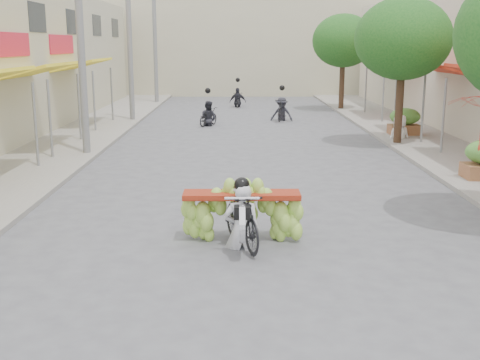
% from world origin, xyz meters
% --- Properties ---
extents(ground, '(120.00, 120.00, 0.00)m').
position_xyz_m(ground, '(0.00, 0.00, 0.00)').
color(ground, '#58595E').
rests_on(ground, ground).
extents(sidewalk_left, '(4.00, 60.00, 0.12)m').
position_xyz_m(sidewalk_left, '(-7.00, 15.00, 0.06)').
color(sidewalk_left, gray).
rests_on(sidewalk_left, ground).
extents(sidewalk_right, '(4.00, 60.00, 0.12)m').
position_xyz_m(sidewalk_right, '(7.00, 15.00, 0.06)').
color(sidewalk_right, gray).
rests_on(sidewalk_right, ground).
extents(far_building, '(20.00, 6.00, 7.00)m').
position_xyz_m(far_building, '(0.00, 38.00, 3.50)').
color(far_building, '#B8B192').
rests_on(far_building, ground).
extents(utility_pole_mid, '(0.60, 0.24, 8.00)m').
position_xyz_m(utility_pole_mid, '(-5.40, 12.00, 4.03)').
color(utility_pole_mid, slate).
rests_on(utility_pole_mid, ground).
extents(utility_pole_far, '(0.60, 0.24, 8.00)m').
position_xyz_m(utility_pole_far, '(-5.40, 21.00, 4.03)').
color(utility_pole_far, slate).
rests_on(utility_pole_far, ground).
extents(utility_pole_back, '(0.60, 0.24, 8.00)m').
position_xyz_m(utility_pole_back, '(-5.40, 30.00, 4.03)').
color(utility_pole_back, slate).
rests_on(utility_pole_back, ground).
extents(street_tree_mid, '(3.40, 3.40, 5.25)m').
position_xyz_m(street_tree_mid, '(5.40, 14.00, 3.78)').
color(street_tree_mid, '#3A2719').
rests_on(street_tree_mid, ground).
extents(street_tree_far, '(3.40, 3.40, 5.25)m').
position_xyz_m(street_tree_far, '(5.40, 26.00, 3.78)').
color(street_tree_far, '#3A2719').
rests_on(street_tree_far, ground).
extents(produce_crate_far, '(1.20, 0.88, 1.16)m').
position_xyz_m(produce_crate_far, '(6.20, 16.00, 0.71)').
color(produce_crate_far, brown).
rests_on(produce_crate_far, ground).
extents(banana_motorbike, '(2.20, 1.92, 2.21)m').
position_xyz_m(banana_motorbike, '(-0.37, 2.97, 0.73)').
color(banana_motorbike, black).
rests_on(banana_motorbike, ground).
extents(pedestrian, '(0.99, 0.73, 1.79)m').
position_xyz_m(pedestrian, '(5.76, 15.08, 1.01)').
color(pedestrian, white).
rests_on(pedestrian, ground).
extents(bg_motorbike_a, '(1.10, 1.52, 1.95)m').
position_xyz_m(bg_motorbike_a, '(-1.73, 19.51, 0.78)').
color(bg_motorbike_a, black).
rests_on(bg_motorbike_a, ground).
extents(bg_motorbike_b, '(1.16, 1.94, 1.95)m').
position_xyz_m(bg_motorbike_b, '(1.73, 21.28, 0.83)').
color(bg_motorbike_b, black).
rests_on(bg_motorbike_b, ground).
extents(bg_motorbike_c, '(0.97, 1.42, 1.95)m').
position_xyz_m(bg_motorbike_c, '(-0.36, 27.80, 0.84)').
color(bg_motorbike_c, black).
rests_on(bg_motorbike_c, ground).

